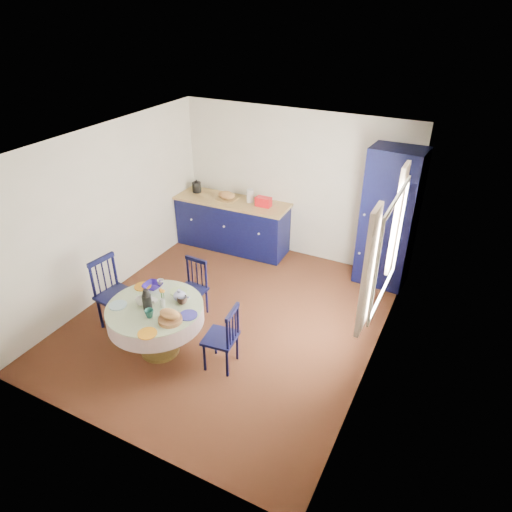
% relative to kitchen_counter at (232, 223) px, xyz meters
% --- Properties ---
extents(floor, '(4.50, 4.50, 0.00)m').
position_rel_kitchen_counter_xyz_m(floor, '(1.00, -1.90, -0.47)').
color(floor, black).
rests_on(floor, ground).
extents(ceiling, '(4.50, 4.50, 0.00)m').
position_rel_kitchen_counter_xyz_m(ceiling, '(1.00, -1.90, 2.03)').
color(ceiling, white).
rests_on(ceiling, wall_back).
extents(wall_back, '(4.00, 0.02, 2.50)m').
position_rel_kitchen_counter_xyz_m(wall_back, '(1.00, 0.35, 0.78)').
color(wall_back, white).
rests_on(wall_back, floor).
extents(wall_left, '(0.02, 4.50, 2.50)m').
position_rel_kitchen_counter_xyz_m(wall_left, '(-1.00, -1.90, 0.78)').
color(wall_left, white).
rests_on(wall_left, floor).
extents(wall_right, '(0.02, 4.50, 2.50)m').
position_rel_kitchen_counter_xyz_m(wall_right, '(3.00, -1.90, 0.78)').
color(wall_right, white).
rests_on(wall_right, floor).
extents(window, '(0.10, 1.74, 1.45)m').
position_rel_kitchen_counter_xyz_m(window, '(2.95, -1.60, 1.05)').
color(window, white).
rests_on(window, wall_right).
extents(kitchen_counter, '(2.07, 0.71, 1.15)m').
position_rel_kitchen_counter_xyz_m(kitchen_counter, '(0.00, 0.00, 0.00)').
color(kitchen_counter, black).
rests_on(kitchen_counter, floor).
extents(pantry_cabinet, '(0.80, 0.59, 2.17)m').
position_rel_kitchen_counter_xyz_m(pantry_cabinet, '(2.66, 0.10, 0.62)').
color(pantry_cabinet, black).
rests_on(pantry_cabinet, floor).
extents(dining_table, '(1.18, 1.18, 0.99)m').
position_rel_kitchen_counter_xyz_m(dining_table, '(0.55, -2.87, 0.12)').
color(dining_table, '#4F3916').
rests_on(dining_table, floor).
extents(chair_left, '(0.49, 0.51, 1.02)m').
position_rel_kitchen_counter_xyz_m(chair_left, '(-0.32, -2.67, 0.04)').
color(chair_left, black).
rests_on(chair_left, floor).
extents(chair_far, '(0.40, 0.38, 0.85)m').
position_rel_kitchen_counter_xyz_m(chair_far, '(0.49, -2.00, -0.04)').
color(chair_far, black).
rests_on(chair_far, floor).
extents(chair_right, '(0.42, 0.43, 0.88)m').
position_rel_kitchen_counter_xyz_m(chair_right, '(1.41, -2.72, -0.03)').
color(chair_right, black).
rests_on(chair_right, floor).
extents(mug_a, '(0.13, 0.13, 0.10)m').
position_rel_kitchen_counter_xyz_m(mug_a, '(0.38, -2.92, 0.29)').
color(mug_a, silver).
rests_on(mug_a, dining_table).
extents(mug_b, '(0.11, 0.11, 0.10)m').
position_rel_kitchen_counter_xyz_m(mug_b, '(0.63, -3.07, 0.29)').
color(mug_b, '#2A6A5F').
rests_on(mug_b, dining_table).
extents(mug_c, '(0.13, 0.13, 0.10)m').
position_rel_kitchen_counter_xyz_m(mug_c, '(0.82, -2.67, 0.29)').
color(mug_c, black).
rests_on(mug_c, dining_table).
extents(mug_d, '(0.09, 0.09, 0.08)m').
position_rel_kitchen_counter_xyz_m(mug_d, '(0.33, -2.46, 0.28)').
color(mug_d, silver).
rests_on(mug_d, dining_table).
extents(cobalt_bowl, '(0.24, 0.24, 0.06)m').
position_rel_kitchen_counter_xyz_m(cobalt_bowl, '(0.28, -2.57, 0.27)').
color(cobalt_bowl, '#180A67').
rests_on(cobalt_bowl, dining_table).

